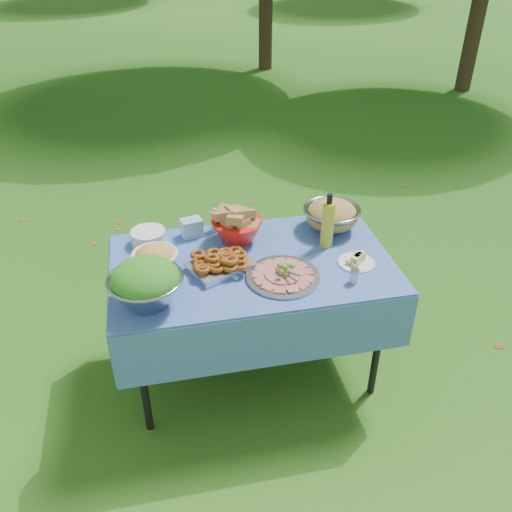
{
  "coord_description": "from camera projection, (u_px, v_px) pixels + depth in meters",
  "views": [
    {
      "loc": [
        -0.46,
        -2.3,
        2.33
      ],
      "look_at": [
        0.02,
        0.0,
        0.8
      ],
      "focal_mm": 38.0,
      "sensor_mm": 36.0,
      "label": 1
    }
  ],
  "objects": [
    {
      "name": "ground",
      "position": [
        253.0,
        368.0,
        3.24
      ],
      "size": [
        80.0,
        80.0,
        0.0
      ],
      "primitive_type": "plane",
      "color": "#0B3D0B",
      "rests_on": "ground"
    },
    {
      "name": "picnic_table",
      "position": [
        252.0,
        319.0,
        3.03
      ],
      "size": [
        1.46,
        0.86,
        0.76
      ],
      "primitive_type": "cube",
      "color": "#7DA6F0",
      "rests_on": "ground"
    },
    {
      "name": "salad_bowl",
      "position": [
        145.0,
        283.0,
        2.48
      ],
      "size": [
        0.41,
        0.41,
        0.23
      ],
      "primitive_type": null,
      "rotation": [
        0.0,
        0.0,
        -0.21
      ],
      "color": "#999CA1",
      "rests_on": "picnic_table"
    },
    {
      "name": "pasta_bowl_white",
      "position": [
        155.0,
        257.0,
        2.75
      ],
      "size": [
        0.28,
        0.28,
        0.13
      ],
      "primitive_type": null,
      "rotation": [
        0.0,
        0.0,
        -0.24
      ],
      "color": "white",
      "rests_on": "picnic_table"
    },
    {
      "name": "plate_stack",
      "position": [
        149.0,
        237.0,
        2.96
      ],
      "size": [
        0.2,
        0.2,
        0.08
      ],
      "primitive_type": "cylinder",
      "rotation": [
        0.0,
        0.0,
        -0.07
      ],
      "color": "white",
      "rests_on": "picnic_table"
    },
    {
      "name": "wipes_box",
      "position": [
        192.0,
        228.0,
        3.02
      ],
      "size": [
        0.13,
        0.1,
        0.1
      ],
      "primitive_type": "cube",
      "rotation": [
        0.0,
        0.0,
        0.21
      ],
      "color": "#97D9E4",
      "rests_on": "picnic_table"
    },
    {
      "name": "sanitizer_bottle",
      "position": [
        215.0,
        219.0,
        3.07
      ],
      "size": [
        0.05,
        0.05,
        0.14
      ],
      "primitive_type": "cylinder",
      "rotation": [
        0.0,
        0.0,
        0.12
      ],
      "color": "#D28291",
      "rests_on": "picnic_table"
    },
    {
      "name": "bread_bowl",
      "position": [
        237.0,
        225.0,
        2.96
      ],
      "size": [
        0.3,
        0.3,
        0.19
      ],
      "primitive_type": null,
      "rotation": [
        0.0,
        0.0,
        -0.08
      ],
      "color": "red",
      "rests_on": "picnic_table"
    },
    {
      "name": "pasta_bowl_steel",
      "position": [
        332.0,
        215.0,
        3.08
      ],
      "size": [
        0.4,
        0.4,
        0.17
      ],
      "primitive_type": null,
      "rotation": [
        0.0,
        0.0,
        0.28
      ],
      "color": "#999CA1",
      "rests_on": "picnic_table"
    },
    {
      "name": "fried_tray",
      "position": [
        220.0,
        263.0,
        2.76
      ],
      "size": [
        0.37,
        0.32,
        0.07
      ],
      "primitive_type": "cube",
      "rotation": [
        0.0,
        0.0,
        0.42
      ],
      "color": "silver",
      "rests_on": "picnic_table"
    },
    {
      "name": "charcuterie_platter",
      "position": [
        283.0,
        271.0,
        2.69
      ],
      "size": [
        0.41,
        0.41,
        0.09
      ],
      "primitive_type": "cylinder",
      "rotation": [
        0.0,
        0.0,
        0.09
      ],
      "color": "#9FA1A6",
      "rests_on": "picnic_table"
    },
    {
      "name": "oil_bottle",
      "position": [
        328.0,
        220.0,
        2.88
      ],
      "size": [
        0.08,
        0.08,
        0.31
      ],
      "primitive_type": "cylinder",
      "rotation": [
        0.0,
        0.0,
        -0.14
      ],
      "color": "#BECC29",
      "rests_on": "picnic_table"
    },
    {
      "name": "cheese_plate",
      "position": [
        357.0,
        259.0,
        2.8
      ],
      "size": [
        0.2,
        0.2,
        0.05
      ],
      "primitive_type": "cylinder",
      "rotation": [
        0.0,
        0.0,
        -0.05
      ],
      "color": "white",
      "rests_on": "picnic_table"
    },
    {
      "name": "shaker",
      "position": [
        354.0,
        276.0,
        2.66
      ],
      "size": [
        0.06,
        0.06,
        0.07
      ],
      "primitive_type": "cylinder",
      "rotation": [
        0.0,
        0.0,
        -0.32
      ],
      "color": "silver",
      "rests_on": "picnic_table"
    }
  ]
}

